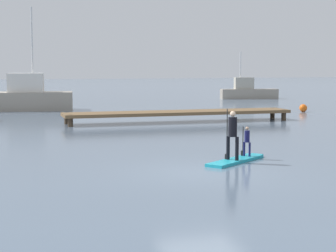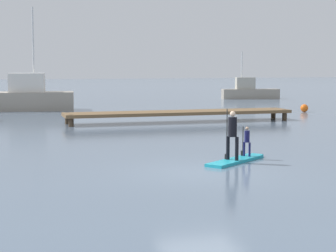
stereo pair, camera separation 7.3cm
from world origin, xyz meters
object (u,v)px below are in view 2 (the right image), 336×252
fishing_boat_green_midground (249,92)px  motor_boat_small_navy (18,98)px  paddler_adult (232,132)px  mooring_buoy_mid (304,108)px  paddleboard_near (236,160)px  paddler_child_solo (247,140)px

fishing_boat_green_midground → motor_boat_small_navy: (-21.97, -8.57, 0.21)m
paddler_adult → mooring_buoy_mid: size_ratio=3.14×
fishing_boat_green_midground → paddleboard_near: bearing=-115.2°
paddleboard_near → motor_boat_small_navy: size_ratio=0.33×
paddleboard_near → paddler_child_solo: paddler_child_solo is taller
paddler_child_solo → motor_boat_small_navy: (-6.57, 24.91, 0.24)m
paddler_adult → paddler_child_solo: (0.80, 0.61, -0.37)m
paddler_child_solo → mooring_buoy_mid: paddler_child_solo is taller
paddleboard_near → fishing_boat_green_midground: size_ratio=0.49×
fishing_boat_green_midground → mooring_buoy_mid: (-3.01, -15.70, -0.43)m
fishing_boat_green_midground → paddler_child_solo: bearing=-114.7°
paddleboard_near → paddler_child_solo: 0.94m
paddler_child_solo → motor_boat_small_navy: size_ratio=0.12×
paddler_adult → paddler_child_solo: paddler_adult is taller
paddleboard_near → mooring_buoy_mid: size_ratio=5.08×
paddleboard_near → paddler_child_solo: bearing=38.0°
paddleboard_near → mooring_buoy_mid: 22.35m
paddler_adult → motor_boat_small_navy: 26.17m
paddler_child_solo → paddleboard_near: bearing=-142.0°
paddler_adult → mooring_buoy_mid: (13.18, 18.39, -0.77)m
paddler_adult → mooring_buoy_mid: bearing=54.4°
fishing_boat_green_midground → motor_boat_small_navy: size_ratio=0.66×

